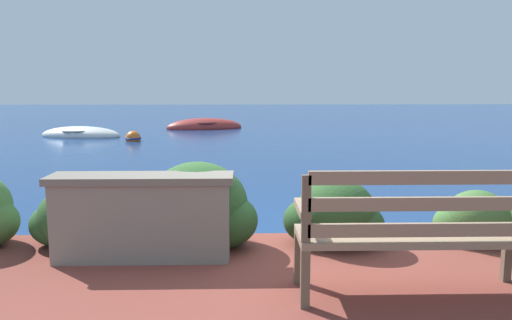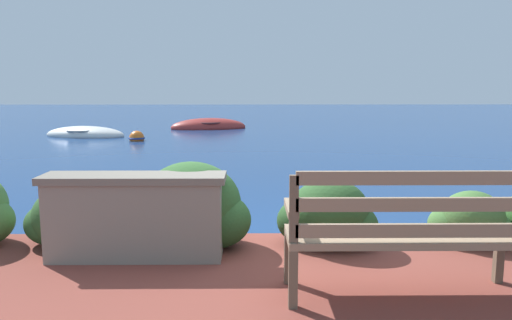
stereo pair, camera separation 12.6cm
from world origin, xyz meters
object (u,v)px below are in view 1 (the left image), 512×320
at_px(rowboat_nearest, 81,135).
at_px(mooring_buoy, 133,138).
at_px(rowboat_mid, 204,127).
at_px(park_bench, 417,230).

bearing_deg(rowboat_nearest, mooring_buoy, -20.81).
bearing_deg(rowboat_mid, park_bench, 84.62).
distance_m(park_bench, rowboat_nearest, 14.93).
xyz_separation_m(park_bench, rowboat_mid, (-2.74, 16.34, -0.64)).
distance_m(rowboat_nearest, mooring_buoy, 2.42).
height_order(rowboat_mid, mooring_buoy, rowboat_mid).
height_order(park_bench, mooring_buoy, park_bench).
bearing_deg(mooring_buoy, park_bench, -69.10).
xyz_separation_m(park_bench, mooring_buoy, (-4.60, 12.04, -0.63)).
xyz_separation_m(rowboat_mid, mooring_buoy, (-1.86, -4.30, 0.02)).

